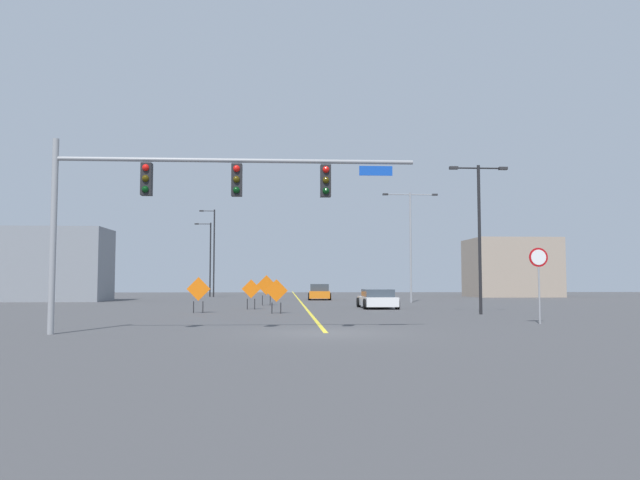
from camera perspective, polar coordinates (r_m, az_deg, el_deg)
name	(u,v)px	position (r m, az deg, el deg)	size (l,w,h in m)	color
ground	(326,333)	(20.09, 0.56, -8.60)	(155.99, 155.99, 0.00)	#444447
road_centre_stripe	(298,298)	(63.34, -2.09, -5.38)	(0.16, 86.66, 0.01)	yellow
traffic_signal_assembly	(190,190)	(20.41, -11.94, 4.56)	(11.67, 0.44, 6.24)	gray
stop_sign	(539,270)	(25.93, 19.56, -2.65)	(0.76, 0.07, 3.00)	gray
street_lamp_near_left	(209,256)	(70.03, -10.20, -1.45)	(1.86, 0.24, 8.29)	black
street_lamp_mid_right	(213,249)	(68.80, -9.85, -0.86)	(1.73, 0.24, 9.62)	black
street_lamp_far_left	(479,226)	(32.66, 14.51, 1.30)	(3.03, 0.24, 7.66)	black
street_lamp_near_right	(411,237)	(50.11, 8.36, 0.29)	(4.48, 0.24, 8.85)	gray
construction_sign_right_shoulder	(251,291)	(37.38, -6.38, -4.66)	(1.14, 0.09, 1.80)	orange
construction_sign_left_lane	(266,286)	(43.59, -4.98, -4.29)	(1.39, 0.30, 2.12)	orange
construction_sign_right_lane	(198,291)	(33.49, -11.16, -4.60)	(1.27, 0.11, 1.91)	orange
construction_sign_left_shoulder	(276,292)	(32.31, -4.04, -4.84)	(1.18, 0.18, 1.79)	orange
car_white_mid	(377,299)	(38.92, 5.32, -5.46)	(2.18, 4.53, 1.19)	white
car_orange_distant	(319,292)	(57.03, -0.05, -4.85)	(2.23, 4.20, 1.45)	orange
roadside_building_west	(37,265)	(57.88, -24.68, -2.08)	(11.74, 5.15, 6.23)	gray
roadside_building_east	(511,268)	(72.03, 17.24, -2.47)	(9.12, 7.40, 6.43)	gray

